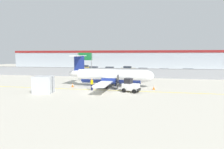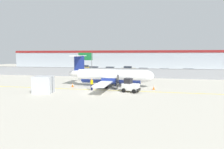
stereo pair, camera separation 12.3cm
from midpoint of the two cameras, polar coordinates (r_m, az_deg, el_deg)
The scene contains 19 objects.
ground_plane at distance 28.58m, azimuth -2.26°, elevation -4.46°, with size 140.00×140.00×0.01m.
perimeter_fence at distance 44.02m, azimuth 2.62°, elevation 0.59°, with size 98.00×0.10×2.10m.
parking_lot_strip at distance 55.47m, azimuth 4.41°, elevation 0.54°, with size 98.00×17.00×0.12m.
background_building at distance 73.65m, azimuth 6.17°, elevation 4.30°, with size 91.00×8.10×6.50m.
commuter_airplane at distance 31.64m, azimuth 0.19°, elevation -0.54°, with size 13.79×16.01×4.92m.
baggage_tug at distance 26.98m, azimuth 5.36°, elevation -3.26°, with size 2.55×1.94×1.88m.
ground_crew_worker at distance 28.44m, azimuth -5.70°, elevation -2.60°, with size 0.51×0.47×1.70m.
cargo_container at distance 27.97m, azimuth -18.90°, elevation -2.72°, with size 2.69×2.36×2.20m.
traffic_cone_near_left at distance 29.49m, azimuth 11.95°, elevation -3.66°, with size 0.36×0.36×0.64m.
traffic_cone_near_right at distance 31.84m, azimuth -11.09°, elevation -2.95°, with size 0.36×0.36×0.64m.
traffic_cone_far_left at distance 27.87m, azimuth 4.01°, elevation -4.09°, with size 0.36×0.36×0.64m.
parked_car_0 at distance 64.23m, azimuth -7.68°, elevation 1.96°, with size 4.34×2.32×1.58m.
parked_car_1 at distance 57.36m, azimuth -5.26°, elevation 1.54°, with size 4.22×2.04×1.58m.
parked_car_2 at distance 55.48m, azimuth -0.36°, elevation 1.42°, with size 4.25×2.11×1.58m.
parked_car_3 at distance 58.14m, azimuth 4.72°, elevation 1.60°, with size 4.21×2.02×1.58m.
parked_car_4 at distance 51.07m, azimuth 9.16°, elevation 0.98°, with size 4.22×2.04×1.58m.
parked_car_5 at distance 50.20m, azimuth 14.56°, elevation 0.79°, with size 4.26×2.12×1.58m.
parked_car_6 at distance 51.33m, azimuth 20.93°, elevation 0.70°, with size 4.21×2.02×1.58m.
highway_sign at distance 48.41m, azimuth -7.59°, elevation 4.59°, with size 3.60×0.14×5.50m.
Camera 2 is at (6.67, -25.33, 5.06)m, focal length 32.00 mm.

